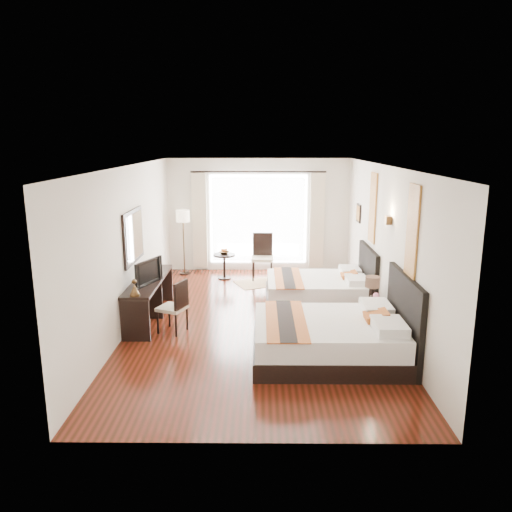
{
  "coord_description": "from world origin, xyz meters",
  "views": [
    {
      "loc": [
        0.05,
        -8.59,
        3.23
      ],
      "look_at": [
        -0.03,
        0.25,
        1.17
      ],
      "focal_mm": 35.0,
      "sensor_mm": 36.0,
      "label": 1
    }
  ],
  "objects_px": {
    "bed_far": "(321,289)",
    "table_lamp": "(372,284)",
    "console_desk": "(149,299)",
    "window_chair": "(262,265)",
    "fruit_bowl": "(224,253)",
    "bed_near": "(334,337)",
    "television": "(145,272)",
    "floor_lamp": "(183,220)",
    "vase": "(376,300)",
    "desk_chair": "(173,316)",
    "side_table": "(224,266)",
    "nightstand": "(372,316)"
  },
  "relations": [
    {
      "from": "nightstand",
      "to": "floor_lamp",
      "type": "height_order",
      "value": "floor_lamp"
    },
    {
      "from": "television",
      "to": "floor_lamp",
      "type": "distance_m",
      "value": 3.47
    },
    {
      "from": "bed_near",
      "to": "television",
      "type": "height_order",
      "value": "bed_near"
    },
    {
      "from": "table_lamp",
      "to": "television",
      "type": "relative_size",
      "value": 0.52
    },
    {
      "from": "bed_far",
      "to": "console_desk",
      "type": "distance_m",
      "value": 3.38
    },
    {
      "from": "nightstand",
      "to": "table_lamp",
      "type": "relative_size",
      "value": 1.17
    },
    {
      "from": "floor_lamp",
      "to": "side_table",
      "type": "height_order",
      "value": "floor_lamp"
    },
    {
      "from": "nightstand",
      "to": "window_chair",
      "type": "height_order",
      "value": "window_chair"
    },
    {
      "from": "window_chair",
      "to": "television",
      "type": "bearing_deg",
      "value": -32.58
    },
    {
      "from": "console_desk",
      "to": "bed_near",
      "type": "bearing_deg",
      "value": -28.08
    },
    {
      "from": "table_lamp",
      "to": "fruit_bowl",
      "type": "distance_m",
      "value": 4.2
    },
    {
      "from": "bed_near",
      "to": "floor_lamp",
      "type": "relative_size",
      "value": 1.44
    },
    {
      "from": "floor_lamp",
      "to": "fruit_bowl",
      "type": "distance_m",
      "value": 1.29
    },
    {
      "from": "floor_lamp",
      "to": "table_lamp",
      "type": "bearing_deg",
      "value": -42.14
    },
    {
      "from": "vase",
      "to": "fruit_bowl",
      "type": "xyz_separation_m",
      "value": [
        -2.83,
        3.42,
        0.06
      ]
    },
    {
      "from": "vase",
      "to": "console_desk",
      "type": "relative_size",
      "value": 0.06
    },
    {
      "from": "table_lamp",
      "to": "window_chair",
      "type": "relative_size",
      "value": 0.37
    },
    {
      "from": "bed_far",
      "to": "fruit_bowl",
      "type": "xyz_separation_m",
      "value": [
        -2.08,
        1.89,
        0.32
      ]
    },
    {
      "from": "nightstand",
      "to": "side_table",
      "type": "bearing_deg",
      "value": 131.11
    },
    {
      "from": "nightstand",
      "to": "window_chair",
      "type": "relative_size",
      "value": 0.43
    },
    {
      "from": "desk_chair",
      "to": "side_table",
      "type": "relative_size",
      "value": 1.54
    },
    {
      "from": "side_table",
      "to": "table_lamp",
      "type": "bearing_deg",
      "value": -47.41
    },
    {
      "from": "floor_lamp",
      "to": "window_chair",
      "type": "height_order",
      "value": "floor_lamp"
    },
    {
      "from": "bed_far",
      "to": "table_lamp",
      "type": "height_order",
      "value": "bed_far"
    },
    {
      "from": "bed_near",
      "to": "fruit_bowl",
      "type": "xyz_separation_m",
      "value": [
        -1.97,
        4.46,
        0.29
      ]
    },
    {
      "from": "desk_chair",
      "to": "window_chair",
      "type": "distance_m",
      "value": 3.71
    },
    {
      "from": "console_desk",
      "to": "floor_lamp",
      "type": "bearing_deg",
      "value": 86.81
    },
    {
      "from": "console_desk",
      "to": "nightstand",
      "type": "bearing_deg",
      "value": -6.71
    },
    {
      "from": "bed_far",
      "to": "side_table",
      "type": "xyz_separation_m",
      "value": [
        -2.07,
        1.85,
        -0.0
      ]
    },
    {
      "from": "desk_chair",
      "to": "window_chair",
      "type": "relative_size",
      "value": 0.85
    },
    {
      "from": "console_desk",
      "to": "window_chair",
      "type": "relative_size",
      "value": 2.03
    },
    {
      "from": "table_lamp",
      "to": "vase",
      "type": "height_order",
      "value": "table_lamp"
    },
    {
      "from": "table_lamp",
      "to": "nightstand",
      "type": "bearing_deg",
      "value": -96.05
    },
    {
      "from": "bed_far",
      "to": "desk_chair",
      "type": "distance_m",
      "value": 3.12
    },
    {
      "from": "nightstand",
      "to": "console_desk",
      "type": "height_order",
      "value": "console_desk"
    },
    {
      "from": "television",
      "to": "bed_far",
      "type": "bearing_deg",
      "value": -47.76
    },
    {
      "from": "bed_far",
      "to": "desk_chair",
      "type": "bearing_deg",
      "value": -150.36
    },
    {
      "from": "bed_near",
      "to": "nightstand",
      "type": "xyz_separation_m",
      "value": [
        0.84,
        1.21,
        -0.11
      ]
    },
    {
      "from": "nightstand",
      "to": "side_table",
      "type": "distance_m",
      "value": 4.27
    },
    {
      "from": "console_desk",
      "to": "side_table",
      "type": "xyz_separation_m",
      "value": [
        1.19,
        2.75,
        -0.08
      ]
    },
    {
      "from": "fruit_bowl",
      "to": "window_chair",
      "type": "xyz_separation_m",
      "value": [
        0.91,
        -0.06,
        -0.3
      ]
    },
    {
      "from": "floor_lamp",
      "to": "window_chair",
      "type": "xyz_separation_m",
      "value": [
        1.92,
        -0.43,
        -1.01
      ]
    },
    {
      "from": "bed_far",
      "to": "table_lamp",
      "type": "bearing_deg",
      "value": -58.42
    },
    {
      "from": "console_desk",
      "to": "fruit_bowl",
      "type": "distance_m",
      "value": 3.03
    },
    {
      "from": "television",
      "to": "floor_lamp",
      "type": "relative_size",
      "value": 0.49
    },
    {
      "from": "desk_chair",
      "to": "table_lamp",
      "type": "bearing_deg",
      "value": -152.02
    },
    {
      "from": "console_desk",
      "to": "window_chair",
      "type": "bearing_deg",
      "value": 52.42
    },
    {
      "from": "bed_far",
      "to": "bed_near",
      "type": "bearing_deg",
      "value": -92.43
    },
    {
      "from": "side_table",
      "to": "console_desk",
      "type": "bearing_deg",
      "value": -113.38
    },
    {
      "from": "bed_far",
      "to": "console_desk",
      "type": "height_order",
      "value": "bed_far"
    }
  ]
}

